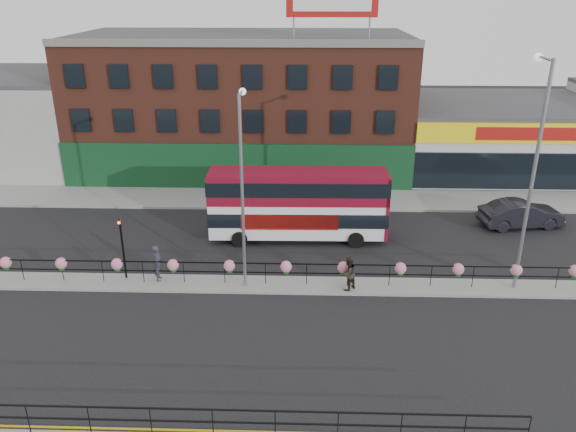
{
  "coord_description": "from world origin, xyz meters",
  "views": [
    {
      "loc": [
        0.85,
        -24.06,
        13.68
      ],
      "look_at": [
        0.0,
        3.0,
        2.5
      ],
      "focal_mm": 35.0,
      "sensor_mm": 36.0,
      "label": 1
    }
  ],
  "objects_px": {
    "car": "(521,214)",
    "lamp_column_west": "(242,176)",
    "pedestrian_a": "(158,263)",
    "pedestrian_b": "(348,273)",
    "lamp_column_east": "(534,158)",
    "double_decker_bus": "(299,198)"
  },
  "relations": [
    {
      "from": "pedestrian_a",
      "to": "lamp_column_west",
      "type": "distance_m",
      "value": 6.29
    },
    {
      "from": "car",
      "to": "lamp_column_west",
      "type": "distance_m",
      "value": 18.44
    },
    {
      "from": "car",
      "to": "double_decker_bus",
      "type": "bearing_deg",
      "value": 90.22
    },
    {
      "from": "pedestrian_b",
      "to": "lamp_column_east",
      "type": "distance_m",
      "value": 9.81
    },
    {
      "from": "double_decker_bus",
      "to": "pedestrian_b",
      "type": "distance_m",
      "value": 6.73
    },
    {
      "from": "pedestrian_b",
      "to": "lamp_column_east",
      "type": "bearing_deg",
      "value": 142.32
    },
    {
      "from": "car",
      "to": "lamp_column_west",
      "type": "bearing_deg",
      "value": 107.02
    },
    {
      "from": "car",
      "to": "lamp_column_west",
      "type": "height_order",
      "value": "lamp_column_west"
    },
    {
      "from": "car",
      "to": "pedestrian_a",
      "type": "distance_m",
      "value": 21.7
    },
    {
      "from": "car",
      "to": "pedestrian_a",
      "type": "relative_size",
      "value": 2.81
    },
    {
      "from": "pedestrian_b",
      "to": "lamp_column_east",
      "type": "relative_size",
      "value": 0.16
    },
    {
      "from": "pedestrian_b",
      "to": "lamp_column_west",
      "type": "xyz_separation_m",
      "value": [
        -4.95,
        0.48,
        4.64
      ]
    },
    {
      "from": "pedestrian_b",
      "to": "pedestrian_a",
      "type": "bearing_deg",
      "value": -47.14
    },
    {
      "from": "double_decker_bus",
      "to": "car",
      "type": "height_order",
      "value": "double_decker_bus"
    },
    {
      "from": "car",
      "to": "pedestrian_b",
      "type": "xyz_separation_m",
      "value": [
        -11.05,
        -8.27,
        0.19
      ]
    },
    {
      "from": "car",
      "to": "lamp_column_east",
      "type": "xyz_separation_m",
      "value": [
        -2.98,
        -7.52,
        5.72
      ]
    },
    {
      "from": "lamp_column_east",
      "to": "pedestrian_b",
      "type": "bearing_deg",
      "value": -174.68
    },
    {
      "from": "pedestrian_b",
      "to": "lamp_column_west",
      "type": "height_order",
      "value": "lamp_column_west"
    },
    {
      "from": "pedestrian_b",
      "to": "lamp_column_east",
      "type": "height_order",
      "value": "lamp_column_east"
    },
    {
      "from": "lamp_column_west",
      "to": "pedestrian_b",
      "type": "bearing_deg",
      "value": -5.53
    },
    {
      "from": "pedestrian_b",
      "to": "car",
      "type": "bearing_deg",
      "value": 173.82
    },
    {
      "from": "double_decker_bus",
      "to": "car",
      "type": "bearing_deg",
      "value": 9.17
    }
  ]
}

